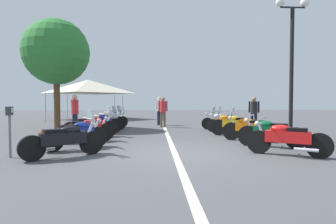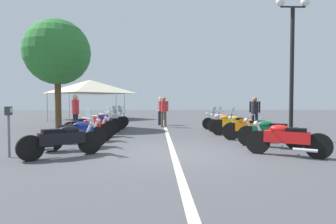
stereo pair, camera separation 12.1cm
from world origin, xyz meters
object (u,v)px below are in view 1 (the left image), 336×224
street_lamp_twin_globe (292,44)px  event_tent (88,87)px  motorcycle_left_row_5 (107,121)px  bystander_1 (159,108)px  motorcycle_right_row_1 (271,132)px  bystander_2 (254,111)px  traffic_cone_1 (42,139)px  motorcycle_right_row_3 (236,124)px  traffic_cone_0 (275,132)px  motorcycle_left_row_0 (65,139)px  motorcycle_left_row_3 (91,126)px  motorcycle_left_row_1 (77,134)px  motorcycle_left_row_4 (99,123)px  motorcycle_right_row_4 (227,123)px  motorcycle_right_row_5 (221,121)px  bystander_0 (163,110)px  roadside_tree_0 (56,52)px  motorcycle_left_row_2 (86,129)px  motorcycle_right_row_0 (287,138)px  bystander_3 (75,110)px  parking_meter (10,122)px  motorcycle_left_row_6 (111,119)px  motorcycle_right_row_2 (250,128)px

street_lamp_twin_globe → event_tent: 16.47m
motorcycle_left_row_5 → bystander_1: (3.05, -2.65, 0.53)m
motorcycle_right_row_1 → bystander_2: (5.05, -1.33, 0.51)m
street_lamp_twin_globe → traffic_cone_1: street_lamp_twin_globe is taller
motorcycle_right_row_3 → traffic_cone_0: bearing=164.8°
motorcycle_left_row_0 → motorcycle_left_row_3: motorcycle_left_row_3 is taller
motorcycle_left_row_1 → event_tent: 14.82m
street_lamp_twin_globe → traffic_cone_0: bearing=60.4°
motorcycle_left_row_4 → motorcycle_right_row_1: motorcycle_left_row_4 is taller
motorcycle_right_row_4 → street_lamp_twin_globe: 4.33m
motorcycle_right_row_5 → bystander_2: (-0.23, -1.58, 0.52)m
traffic_cone_1 → motorcycle_left_row_0: bearing=-141.0°
motorcycle_right_row_4 → street_lamp_twin_globe: (-2.60, -1.67, 3.03)m
motorcycle_right_row_3 → bystander_0: bystander_0 is taller
motorcycle_right_row_5 → event_tent: 12.71m
traffic_cone_0 → roadside_tree_0: roadside_tree_0 is taller
motorcycle_right_row_1 → street_lamp_twin_globe: street_lamp_twin_globe is taller
motorcycle_left_row_2 → roadside_tree_0: roadside_tree_0 is taller
motorcycle_left_row_0 → bystander_2: bearing=6.5°
motorcycle_left_row_5 → motorcycle_right_row_3: 6.25m
event_tent → bystander_0: bearing=-141.7°
motorcycle_left_row_3 → traffic_cone_0: 7.05m
motorcycle_left_row_2 → motorcycle_right_row_0: (-2.68, -5.83, 0.00)m
bystander_1 → bystander_3: bystander_3 is taller
parking_meter → bystander_0: (8.11, -4.11, 0.08)m
motorcycle_left_row_5 → motorcycle_right_row_4: bearing=-43.3°
motorcycle_left_row_6 → traffic_cone_0: 8.44m
bystander_3 → motorcycle_right_row_4: bearing=133.5°
bystander_3 → motorcycle_left_row_4: bearing=121.7°
motorcycle_left_row_2 → traffic_cone_0: bearing=-21.9°
motorcycle_right_row_2 → event_tent: 15.77m
motorcycle_left_row_4 → traffic_cone_0: (-2.18, -6.94, -0.18)m
motorcycle_left_row_4 → motorcycle_left_row_0: bearing=-119.2°
motorcycle_right_row_0 → bystander_2: (6.39, -1.48, 0.51)m
motorcycle_left_row_5 → traffic_cone_1: motorcycle_left_row_5 is taller
motorcycle_left_row_4 → parking_meter: bearing=-134.1°
motorcycle_right_row_0 → motorcycle_right_row_1: size_ratio=1.01×
motorcycle_right_row_0 → bystander_0: (8.22, 2.97, 0.53)m
motorcycle_left_row_0 → motorcycle_left_row_6: motorcycle_left_row_0 is taller
traffic_cone_1 → bystander_1: 9.05m
motorcycle_right_row_0 → event_tent: size_ratio=0.34×
motorcycle_right_row_4 → bystander_0: 4.02m
motorcycle_right_row_0 → traffic_cone_1: size_ratio=3.02×
bystander_2 → motorcycle_left_row_2: bearing=147.4°
motorcycle_right_row_5 → event_tent: bearing=-23.2°
motorcycle_left_row_2 → roadside_tree_0: size_ratio=0.33×
traffic_cone_1 → bystander_3: 4.08m
motorcycle_right_row_4 → bystander_0: size_ratio=1.05×
street_lamp_twin_globe → bystander_0: (5.41, 4.50, -2.51)m
motorcycle_left_row_0 → motorcycle_left_row_6: (7.89, 0.10, -0.00)m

